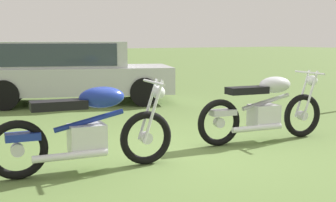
% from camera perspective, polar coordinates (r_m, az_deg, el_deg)
% --- Properties ---
extents(ground_plane, '(120.00, 120.00, 0.00)m').
position_cam_1_polar(ground_plane, '(5.86, 1.96, -6.64)').
color(ground_plane, '#567038').
extents(motorcycle_blue, '(2.09, 0.64, 1.02)m').
position_cam_1_polar(motorcycle_blue, '(5.01, -10.42, -3.63)').
color(motorcycle_blue, black).
rests_on(motorcycle_blue, ground).
extents(motorcycle_silver, '(2.11, 0.64, 1.02)m').
position_cam_1_polar(motorcycle_silver, '(6.54, 12.40, -0.97)').
color(motorcycle_silver, black).
rests_on(motorcycle_silver, ground).
extents(car_silver, '(4.68, 3.05, 1.43)m').
position_cam_1_polar(car_silver, '(10.43, -12.95, 4.26)').
color(car_silver, '#B2B5BA').
rests_on(car_silver, ground).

